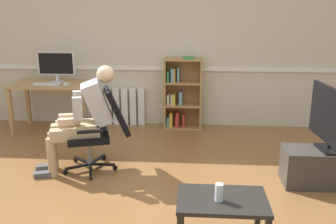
# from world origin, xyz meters

# --- Properties ---
(ground_plane) EXTENTS (18.00, 18.00, 0.00)m
(ground_plane) POSITION_xyz_m (0.00, 0.00, 0.00)
(ground_plane) COLOR brown
(back_wall) EXTENTS (12.00, 0.13, 2.70)m
(back_wall) POSITION_xyz_m (0.00, 2.65, 1.35)
(back_wall) COLOR beige
(back_wall) RESTS_ON ground_plane
(computer_desk) EXTENTS (1.16, 0.67, 0.76)m
(computer_desk) POSITION_xyz_m (-1.72, 2.15, 0.65)
(computer_desk) COLOR tan
(computer_desk) RESTS_ON ground_plane
(imac_monitor) EXTENTS (0.57, 0.14, 0.46)m
(imac_monitor) POSITION_xyz_m (-1.65, 2.23, 1.02)
(imac_monitor) COLOR silver
(imac_monitor) RESTS_ON computer_desk
(keyboard) EXTENTS (0.38, 0.12, 0.02)m
(keyboard) POSITION_xyz_m (-1.74, 2.01, 0.77)
(keyboard) COLOR white
(keyboard) RESTS_ON computer_desk
(computer_mouse) EXTENTS (0.06, 0.10, 0.03)m
(computer_mouse) POSITION_xyz_m (-1.45, 2.03, 0.77)
(computer_mouse) COLOR white
(computer_mouse) RESTS_ON computer_desk
(bookshelf) EXTENTS (0.59, 0.29, 1.13)m
(bookshelf) POSITION_xyz_m (0.23, 2.44, 0.54)
(bookshelf) COLOR #AD7F4C
(bookshelf) RESTS_ON ground_plane
(radiator) EXTENTS (0.92, 0.08, 0.60)m
(radiator) POSITION_xyz_m (-0.82, 2.54, 0.30)
(radiator) COLOR white
(radiator) RESTS_ON ground_plane
(office_chair) EXTENTS (0.80, 0.66, 0.97)m
(office_chair) POSITION_xyz_m (-0.63, 0.80, 0.52)
(office_chair) COLOR black
(office_chair) RESTS_ON ground_plane
(person_seated) EXTENTS (0.97, 0.57, 1.23)m
(person_seated) POSITION_xyz_m (-0.81, 0.74, 0.66)
(person_seated) COLOR tan
(person_seated) RESTS_ON ground_plane
(tv_stand) EXTENTS (0.91, 0.39, 0.40)m
(tv_stand) POSITION_xyz_m (1.88, 0.55, 0.20)
(tv_stand) COLOR #3D3833
(tv_stand) RESTS_ON ground_plane
(tv_screen) EXTENTS (0.23, 1.00, 0.66)m
(tv_screen) POSITION_xyz_m (1.88, 0.55, 0.75)
(tv_screen) COLOR black
(tv_screen) RESTS_ON tv_stand
(coffee_table) EXTENTS (0.70, 0.47, 0.42)m
(coffee_table) POSITION_xyz_m (0.68, -0.62, 0.36)
(coffee_table) COLOR black
(coffee_table) RESTS_ON ground_plane
(drinking_glass) EXTENTS (0.07, 0.07, 0.14)m
(drinking_glass) POSITION_xyz_m (0.65, -0.65, 0.49)
(drinking_glass) COLOR silver
(drinking_glass) RESTS_ON coffee_table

